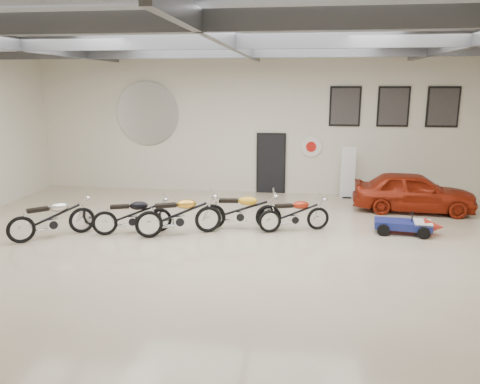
# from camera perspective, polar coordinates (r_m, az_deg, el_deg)

# --- Properties ---
(floor) EXTENTS (16.00, 12.00, 0.01)m
(floor) POSITION_cam_1_polar(r_m,az_deg,el_deg) (11.36, -0.79, -6.78)
(floor) COLOR #C7B498
(floor) RESTS_ON ground
(ceiling) EXTENTS (16.00, 12.00, 0.01)m
(ceiling) POSITION_cam_1_polar(r_m,az_deg,el_deg) (10.74, -0.88, 19.18)
(ceiling) COLOR gray
(ceiling) RESTS_ON back_wall
(back_wall) EXTENTS (16.00, 0.02, 5.00)m
(back_wall) POSITION_cam_1_polar(r_m,az_deg,el_deg) (16.70, 2.16, 8.41)
(back_wall) COLOR beige
(back_wall) RESTS_ON floor
(ceiling_beams) EXTENTS (15.80, 11.80, 0.32)m
(ceiling_beams) POSITION_cam_1_polar(r_m,az_deg,el_deg) (10.72, -0.87, 17.85)
(ceiling_beams) COLOR #505157
(ceiling_beams) RESTS_ON ceiling
(door) EXTENTS (0.92, 0.08, 2.10)m
(door) POSITION_cam_1_polar(r_m,az_deg,el_deg) (16.79, 3.80, 3.42)
(door) COLOR black
(door) RESTS_ON back_wall
(logo_plaque) EXTENTS (2.30, 0.06, 1.16)m
(logo_plaque) POSITION_cam_1_polar(r_m,az_deg,el_deg) (17.46, -11.22, 9.36)
(logo_plaque) COLOR silver
(logo_plaque) RESTS_ON back_wall
(poster_left) EXTENTS (1.05, 0.08, 1.35)m
(poster_left) POSITION_cam_1_polar(r_m,az_deg,el_deg) (16.61, 12.68, 10.15)
(poster_left) COLOR black
(poster_left) RESTS_ON back_wall
(poster_mid) EXTENTS (1.05, 0.08, 1.35)m
(poster_mid) POSITION_cam_1_polar(r_m,az_deg,el_deg) (16.83, 18.19, 9.86)
(poster_mid) COLOR black
(poster_mid) RESTS_ON back_wall
(poster_right) EXTENTS (1.05, 0.08, 1.35)m
(poster_right) POSITION_cam_1_polar(r_m,az_deg,el_deg) (17.19, 23.51, 9.49)
(poster_right) COLOR black
(poster_right) RESTS_ON back_wall
(oil_sign) EXTENTS (0.72, 0.10, 0.72)m
(oil_sign) POSITION_cam_1_polar(r_m,az_deg,el_deg) (16.67, 8.66, 5.49)
(oil_sign) COLOR white
(oil_sign) RESTS_ON back_wall
(banner_stand) EXTENTS (0.50, 0.23, 1.81)m
(banner_stand) POSITION_cam_1_polar(r_m,az_deg,el_deg) (16.42, 13.02, 2.39)
(banner_stand) COLOR white
(banner_stand) RESTS_ON floor
(motorcycle_silver) EXTENTS (2.02, 1.89, 1.10)m
(motorcycle_silver) POSITION_cam_1_polar(r_m,az_deg,el_deg) (12.82, -21.96, -2.84)
(motorcycle_silver) COLOR silver
(motorcycle_silver) RESTS_ON floor
(motorcycle_black) EXTENTS (2.10, 1.27, 1.04)m
(motorcycle_black) POSITION_cam_1_polar(r_m,az_deg,el_deg) (12.56, -13.02, -2.67)
(motorcycle_black) COLOR silver
(motorcycle_black) RESTS_ON floor
(motorcycle_gold) EXTENTS (2.29, 1.54, 1.15)m
(motorcycle_gold) POSITION_cam_1_polar(r_m,az_deg,el_deg) (12.20, -7.46, -2.65)
(motorcycle_gold) COLOR silver
(motorcycle_gold) RESTS_ON floor
(motorcycle_yellow) EXTENTS (2.19, 0.83, 1.11)m
(motorcycle_yellow) POSITION_cam_1_polar(r_m,az_deg,el_deg) (12.57, 0.07, -2.15)
(motorcycle_yellow) COLOR silver
(motorcycle_yellow) RESTS_ON floor
(motorcycle_red) EXTENTS (2.00, 1.18, 1.00)m
(motorcycle_red) POSITION_cam_1_polar(r_m,az_deg,el_deg) (12.52, 6.64, -2.58)
(motorcycle_red) COLOR silver
(motorcycle_red) RESTS_ON floor
(go_kart) EXTENTS (1.84, 1.00, 0.64)m
(go_kart) POSITION_cam_1_polar(r_m,az_deg,el_deg) (13.03, 19.90, -3.49)
(go_kart) COLOR navy
(go_kart) RESTS_ON floor
(vintage_car) EXTENTS (1.73, 3.71, 1.23)m
(vintage_car) POSITION_cam_1_polar(r_m,az_deg,el_deg) (15.33, 20.38, 0.04)
(vintage_car) COLOR maroon
(vintage_car) RESTS_ON floor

